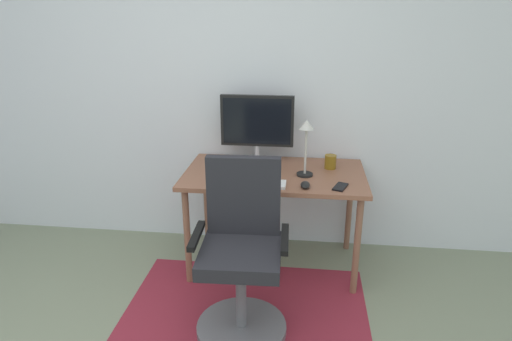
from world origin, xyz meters
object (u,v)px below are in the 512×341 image
Objects in this scene: computer_mouse at (305,185)px; desk_lamp at (306,138)px; cell_phone at (340,187)px; desk at (274,183)px; office_chair at (242,264)px; monitor at (257,123)px; coffee_cup at (330,162)px; keyboard at (252,183)px.

desk_lamp is (-0.01, 0.22, 0.25)m from computer_mouse.
computer_mouse is at bearing -88.54° from desk_lamp.
desk is at bearing 172.80° from cell_phone.
desk_lamp is (-0.23, 0.19, 0.26)m from cell_phone.
desk_lamp reaches higher than office_chair.
computer_mouse is (0.36, -0.46, -0.27)m from monitor.
desk is at bearing 170.17° from desk_lamp.
coffee_cup is (0.38, 0.13, 0.13)m from desk.
desk is 3.23× the size of desk_lamp.
coffee_cup is at bearing 118.51° from cell_phone.
monitor reaches higher than office_chair.
coffee_cup is at bearing 65.59° from computer_mouse.
keyboard reaches higher than desk.
cell_phone is at bearing -37.20° from monitor.
cell_phone is 0.14× the size of office_chair.
cell_phone is at bearing -40.33° from desk_lamp.
desk is 11.93× the size of computer_mouse.
monitor is 1.22× the size of keyboard.
monitor is 1.09m from office_chair.
desk is 1.21× the size of office_chair.
monitor reaches higher than desk.
monitor is 0.59m from coffee_cup.
office_chair is (0.02, -0.92, -0.59)m from monitor.
keyboard is at bearing -147.95° from desk_lamp.
coffee_cup is at bearing 42.60° from desk_lamp.
keyboard is 0.42× the size of office_chair.
office_chair is at bearing -126.72° from computer_mouse.
office_chair is at bearing -88.92° from monitor.
office_chair is (-0.00, -0.46, -0.31)m from keyboard.
desk_lamp is 0.94m from office_chair.
cell_phone reaches higher than desk.
desk is 0.40m from desk_lamp.
computer_mouse reaches higher than cell_phone.
desk_lamp is at bearing 32.05° from keyboard.
computer_mouse reaches higher than desk.
desk is 12.72× the size of coffee_cup.
cell_phone is at bearing 5.83° from computer_mouse.
coffee_cup is at bearing 36.06° from keyboard.
coffee_cup reaches higher than computer_mouse.
desk_lamp is at bearing 91.46° from computer_mouse.
keyboard is 1.12× the size of desk_lamp.
keyboard is at bearing 178.80° from computer_mouse.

